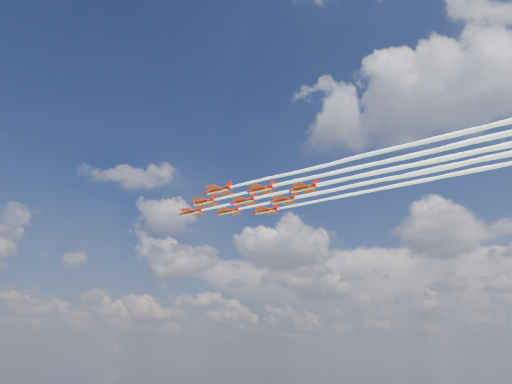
{
  "coord_description": "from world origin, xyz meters",
  "views": [
    {
      "loc": [
        82.84,
        -119.48,
        35.92
      ],
      "look_at": [
        0.54,
        4.72,
        86.57
      ],
      "focal_mm": 35.0,
      "sensor_mm": 36.0,
      "label": 1
    }
  ],
  "objects": [
    {
      "name": "jet_row2_port",
      "position": [
        55.39,
        -3.49,
        84.1
      ],
      "size": [
        148.01,
        9.59,
        2.8
      ],
      "rotation": [
        0.0,
        0.0,
        -0.02
      ],
      "color": "#B21109"
    },
    {
      "name": "jet_lead",
      "position": [
        44.59,
        3.12,
        84.1
      ],
      "size": [
        148.01,
        9.59,
        2.8
      ],
      "rotation": [
        0.0,
        0.0,
        -0.02
      ],
      "color": "#B21109"
    },
    {
      "name": "jet_row3_centre",
      "position": [
        66.41,
        2.77,
        84.1
      ],
      "size": [
        148.01,
        9.59,
        2.8
      ],
      "rotation": [
        0.0,
        0.0,
        -0.02
      ],
      "color": "#B21109"
    },
    {
      "name": "jet_row2_starb",
      "position": [
        55.6,
        9.38,
        84.1
      ],
      "size": [
        148.01,
        9.59,
        2.8
      ],
      "rotation": [
        0.0,
        0.0,
        -0.02
      ],
      "color": "#B21109"
    },
    {
      "name": "jet_row3_starb",
      "position": [
        66.62,
        15.64,
        84.1
      ],
      "size": [
        148.01,
        9.59,
        2.8
      ],
      "rotation": [
        0.0,
        0.0,
        -0.02
      ],
      "color": "#B21109"
    },
    {
      "name": "jet_row3_port",
      "position": [
        66.2,
        -10.11,
        84.1
      ],
      "size": [
        148.01,
        9.59,
        2.8
      ],
      "rotation": [
        0.0,
        0.0,
        -0.02
      ],
      "color": "#B21109"
    }
  ]
}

